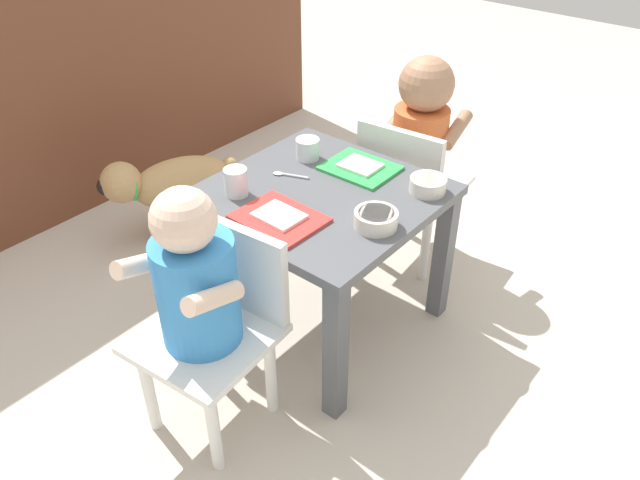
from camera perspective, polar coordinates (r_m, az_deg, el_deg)
The scene contains 13 objects.
ground_plane at distance 1.85m, azimuth 0.00°, elevation -7.00°, with size 7.00×7.00×0.00m, color beige.
kitchen_cabinet_back at distance 2.48m, azimuth -22.97°, elevation 13.57°, with size 2.23×0.38×0.89m, color brown.
dining_table at distance 1.64m, azimuth 0.00°, elevation 2.11°, with size 0.54×0.55×0.42m.
seated_child_left at distance 1.35m, azimuth -10.72°, elevation -4.31°, with size 0.31×0.31×0.65m.
seated_child_right at distance 1.91m, azimuth 8.89°, elevation 9.02°, with size 0.30×0.30×0.66m.
dog at distance 2.16m, azimuth -13.32°, elevation 4.96°, with size 0.43×0.30×0.30m.
food_tray_left at distance 1.49m, azimuth -3.70°, elevation 2.02°, with size 0.16×0.21×0.02m.
food_tray_right at distance 1.70m, azimuth 3.65°, elevation 6.56°, with size 0.16×0.19×0.02m.
water_cup_left at distance 1.75m, azimuth -1.12°, elevation 8.15°, with size 0.07×0.07×0.06m.
water_cup_right at distance 1.59m, azimuth -7.58°, elevation 5.08°, with size 0.06×0.06×0.07m.
cereal_bowl_right_side at distance 1.62m, azimuth 9.72°, elevation 4.98°, with size 0.09×0.09×0.04m.
veggie_bowl_near at distance 1.46m, azimuth 5.07°, elevation 1.92°, with size 0.10×0.10×0.04m.
spoon_by_left_tray at distance 1.67m, azimuth -2.99°, elevation 5.91°, with size 0.05×0.10×0.01m.
Camera 1 is at (-1.06, -0.88, 1.24)m, focal length 35.44 mm.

